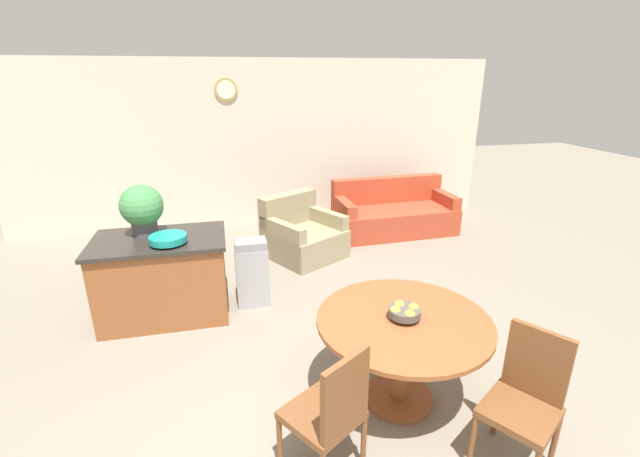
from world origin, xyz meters
name	(u,v)px	position (x,y,z in m)	size (l,w,h in m)	color
wall_back	(259,145)	(0.00, 5.31, 1.35)	(8.00, 0.09, 2.70)	beige
dining_table	(403,338)	(0.60, 0.70, 0.57)	(1.31, 1.31, 0.74)	brown
dining_chair_near_left	(331,410)	(-0.10, 0.16, 0.53)	(0.58, 0.58, 0.96)	brown
dining_chair_near_right	(526,395)	(1.14, 0.00, 0.53)	(0.58, 0.58, 0.96)	brown
fruit_bowl	(404,311)	(0.60, 0.70, 0.80)	(0.24, 0.24, 0.11)	#4C4742
kitchen_island	(164,277)	(-1.32, 2.48, 0.44)	(1.33, 0.84, 0.88)	brown
teal_bowl	(168,239)	(-1.20, 2.30, 0.94)	(0.36, 0.36, 0.09)	teal
potted_plant	(142,208)	(-1.46, 2.64, 1.16)	(0.43, 0.43, 0.53)	#4C4C51
trash_bin	(252,273)	(-0.39, 2.51, 0.38)	(0.35, 0.26, 0.76)	#9E9EA3
couch	(393,214)	(2.05, 4.37, 0.29)	(1.93, 0.97, 0.85)	#B24228
armchair	(302,236)	(0.41, 3.73, 0.29)	(1.25, 1.25, 0.85)	#998966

